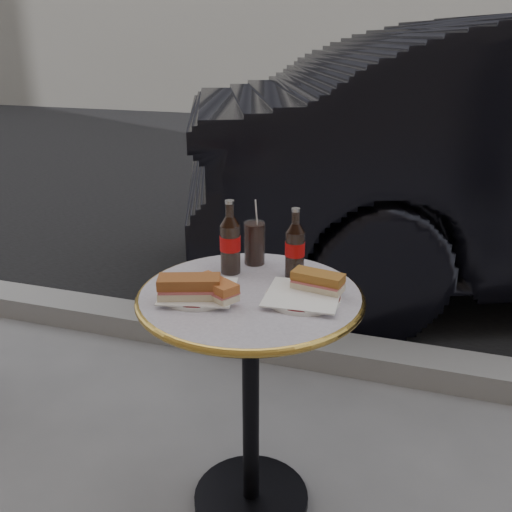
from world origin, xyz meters
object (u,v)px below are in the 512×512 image
(plate_left, at_px, (199,294))
(cola_bottle_right, at_px, (295,243))
(cola_bottle_left, at_px, (230,237))
(plate_right, at_px, (303,297))
(cola_glass, at_px, (255,243))
(bistro_table, at_px, (251,405))

(plate_left, height_order, cola_bottle_right, cola_bottle_right)
(cola_bottle_left, distance_m, cola_bottle_right, 0.19)
(plate_left, height_order, cola_bottle_left, cola_bottle_left)
(plate_right, xyz_separation_m, cola_bottle_right, (-0.06, 0.14, 0.10))
(plate_right, distance_m, cola_glass, 0.29)
(plate_right, height_order, cola_bottle_left, cola_bottle_left)
(plate_left, xyz_separation_m, plate_right, (0.27, 0.06, 0.00))
(plate_right, distance_m, cola_bottle_right, 0.18)
(bistro_table, xyz_separation_m, cola_bottle_right, (0.09, 0.14, 0.47))
(bistro_table, height_order, plate_right, plate_right)
(plate_right, bearing_deg, cola_bottle_right, 112.90)
(bistro_table, distance_m, cola_glass, 0.48)
(cola_glass, bearing_deg, plate_left, -104.70)
(cola_bottle_right, bearing_deg, cola_bottle_left, -171.76)
(cola_bottle_left, bearing_deg, bistro_table, -49.38)
(cola_bottle_right, height_order, cola_glass, cola_bottle_right)
(plate_left, relative_size, plate_right, 1.00)
(plate_right, distance_m, cola_bottle_left, 0.29)
(bistro_table, bearing_deg, cola_glass, 105.06)
(plate_left, bearing_deg, cola_bottle_left, 81.90)
(cola_bottle_right, relative_size, cola_glass, 1.56)
(bistro_table, distance_m, cola_bottle_left, 0.50)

